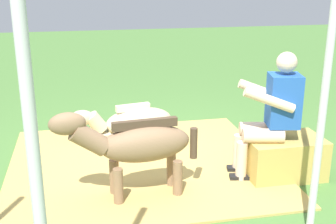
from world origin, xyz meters
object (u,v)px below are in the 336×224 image
pony_lying (132,122)px  person_seated (272,111)px  pony_standing (136,145)px  tent_pole_mid (34,158)px  hay_bale (283,157)px  tent_pole_left (326,82)px  soda_bottle (319,147)px

pony_lying → person_seated: bearing=129.8°
pony_standing → tent_pole_mid: (0.68, 1.83, 0.72)m
hay_bale → tent_pole_mid: (2.21, 1.97, 1.04)m
pony_lying → tent_pole_mid: 3.70m
hay_bale → person_seated: bearing=-8.1°
tent_pole_left → pony_standing: bearing=-32.7°
soda_bottle → pony_lying: bearing=-28.8°
person_seated → tent_pole_mid: tent_pole_mid is taller
hay_bale → soda_bottle: 0.74m
hay_bale → tent_pole_mid: bearing=41.6°
soda_bottle → tent_pole_mid: bearing=39.6°
tent_pole_left → tent_pole_mid: 2.22m
pony_standing → tent_pole_left: 1.71m
pony_standing → tent_pole_mid: size_ratio=0.54×
soda_bottle → tent_pole_mid: (2.84, 2.35, 1.12)m
hay_bale → pony_lying: 2.02m
pony_lying → hay_bale: bearing=132.9°
person_seated → pony_standing: (1.38, 0.16, -0.18)m
soda_bottle → tent_pole_left: size_ratio=0.10×
hay_bale → soda_bottle: bearing=-148.5°
pony_lying → tent_pole_left: (-1.15, 2.46, 1.05)m
person_seated → soda_bottle: (-0.78, -0.36, -0.58)m
hay_bale → pony_standing: pony_standing is taller
pony_lying → tent_pole_mid: bearing=76.3°
hay_bale → tent_pole_mid: size_ratio=0.31×
pony_lying → soda_bottle: pony_lying is taller
person_seated → pony_lying: person_seated is taller
soda_bottle → tent_pole_left: 1.96m
pony_lying → tent_pole_mid: size_ratio=0.55×
person_seated → pony_lying: size_ratio=0.95×
pony_standing → soda_bottle: bearing=-166.5°
hay_bale → pony_lying: pony_lying is taller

